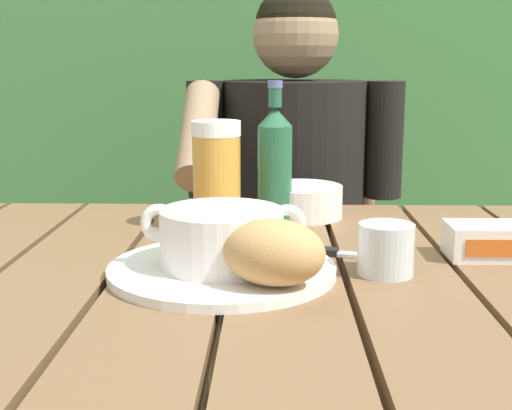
{
  "coord_description": "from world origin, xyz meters",
  "views": [
    {
      "loc": [
        -0.02,
        -0.89,
        1.02
      ],
      "look_at": [
        -0.04,
        0.06,
        0.82
      ],
      "focal_mm": 48.48,
      "sensor_mm": 36.0,
      "label": 1
    }
  ],
  "objects_px": {
    "chair_near_diner": "(291,281)",
    "diner_bowl": "(301,201)",
    "serving_plate": "(222,269)",
    "soup_bowl": "(222,236)",
    "person_eating": "(293,206)",
    "butter_tub": "(484,241)",
    "beer_glass": "(217,175)",
    "beer_bottle": "(275,164)",
    "water_glass_small": "(386,249)",
    "bread_roll": "(274,252)",
    "table_knife": "(336,253)"
  },
  "relations": [
    {
      "from": "bread_roll",
      "to": "table_knife",
      "type": "xyz_separation_m",
      "value": [
        0.09,
        0.17,
        -0.05
      ]
    },
    {
      "from": "butter_tub",
      "to": "diner_bowl",
      "type": "bearing_deg",
      "value": 134.3
    },
    {
      "from": "beer_glass",
      "to": "table_knife",
      "type": "distance_m",
      "value": 0.25
    },
    {
      "from": "soup_bowl",
      "to": "beer_bottle",
      "type": "xyz_separation_m",
      "value": [
        0.07,
        0.28,
        0.05
      ]
    },
    {
      "from": "serving_plate",
      "to": "butter_tub",
      "type": "xyz_separation_m",
      "value": [
        0.36,
        0.09,
        0.02
      ]
    },
    {
      "from": "water_glass_small",
      "to": "beer_bottle",
      "type": "bearing_deg",
      "value": 117.14
    },
    {
      "from": "soup_bowl",
      "to": "table_knife",
      "type": "distance_m",
      "value": 0.18
    },
    {
      "from": "chair_near_diner",
      "to": "bread_roll",
      "type": "bearing_deg",
      "value": -92.92
    },
    {
      "from": "chair_near_diner",
      "to": "diner_bowl",
      "type": "xyz_separation_m",
      "value": [
        -0.0,
        -0.54,
        0.32
      ]
    },
    {
      "from": "serving_plate",
      "to": "beer_bottle",
      "type": "height_order",
      "value": "beer_bottle"
    },
    {
      "from": "bread_roll",
      "to": "beer_bottle",
      "type": "relative_size",
      "value": 0.61
    },
    {
      "from": "serving_plate",
      "to": "beer_glass",
      "type": "relative_size",
      "value": 1.67
    },
    {
      "from": "bread_roll",
      "to": "table_knife",
      "type": "distance_m",
      "value": 0.19
    },
    {
      "from": "serving_plate",
      "to": "diner_bowl",
      "type": "bearing_deg",
      "value": 71.17
    },
    {
      "from": "bread_roll",
      "to": "butter_tub",
      "type": "height_order",
      "value": "bread_roll"
    },
    {
      "from": "person_eating",
      "to": "beer_bottle",
      "type": "distance_m",
      "value": 0.43
    },
    {
      "from": "water_glass_small",
      "to": "diner_bowl",
      "type": "relative_size",
      "value": 0.49
    },
    {
      "from": "chair_near_diner",
      "to": "serving_plate",
      "type": "bearing_deg",
      "value": -97.47
    },
    {
      "from": "diner_bowl",
      "to": "chair_near_diner",
      "type": "bearing_deg",
      "value": 90.0
    },
    {
      "from": "serving_plate",
      "to": "butter_tub",
      "type": "relative_size",
      "value": 2.93
    },
    {
      "from": "chair_near_diner",
      "to": "diner_bowl",
      "type": "relative_size",
      "value": 6.26
    },
    {
      "from": "bread_roll",
      "to": "water_glass_small",
      "type": "distance_m",
      "value": 0.17
    },
    {
      "from": "person_eating",
      "to": "water_glass_small",
      "type": "height_order",
      "value": "person_eating"
    },
    {
      "from": "soup_bowl",
      "to": "beer_bottle",
      "type": "distance_m",
      "value": 0.29
    },
    {
      "from": "butter_tub",
      "to": "diner_bowl",
      "type": "distance_m",
      "value": 0.35
    },
    {
      "from": "soup_bowl",
      "to": "beer_glass",
      "type": "distance_m",
      "value": 0.25
    },
    {
      "from": "soup_bowl",
      "to": "butter_tub",
      "type": "distance_m",
      "value": 0.37
    },
    {
      "from": "person_eating",
      "to": "beer_glass",
      "type": "xyz_separation_m",
      "value": [
        -0.14,
        -0.43,
        0.14
      ]
    },
    {
      "from": "bread_roll",
      "to": "table_knife",
      "type": "relative_size",
      "value": 0.93
    },
    {
      "from": "person_eating",
      "to": "bread_roll",
      "type": "height_order",
      "value": "person_eating"
    },
    {
      "from": "beer_bottle",
      "to": "serving_plate",
      "type": "bearing_deg",
      "value": -103.62
    },
    {
      "from": "serving_plate",
      "to": "butter_tub",
      "type": "bearing_deg",
      "value": 13.35
    },
    {
      "from": "beer_glass",
      "to": "table_knife",
      "type": "height_order",
      "value": "beer_glass"
    },
    {
      "from": "beer_bottle",
      "to": "water_glass_small",
      "type": "height_order",
      "value": "beer_bottle"
    },
    {
      "from": "beer_glass",
      "to": "beer_bottle",
      "type": "height_order",
      "value": "beer_bottle"
    },
    {
      "from": "beer_bottle",
      "to": "diner_bowl",
      "type": "xyz_separation_m",
      "value": [
        0.05,
        0.05,
        -0.07
      ]
    },
    {
      "from": "person_eating",
      "to": "serving_plate",
      "type": "height_order",
      "value": "person_eating"
    },
    {
      "from": "soup_bowl",
      "to": "serving_plate",
      "type": "bearing_deg",
      "value": 26.57
    },
    {
      "from": "serving_plate",
      "to": "soup_bowl",
      "type": "relative_size",
      "value": 1.42
    },
    {
      "from": "person_eating",
      "to": "soup_bowl",
      "type": "bearing_deg",
      "value": -99.36
    },
    {
      "from": "beer_glass",
      "to": "beer_bottle",
      "type": "bearing_deg",
      "value": 20.61
    },
    {
      "from": "soup_bowl",
      "to": "water_glass_small",
      "type": "distance_m",
      "value": 0.21
    },
    {
      "from": "soup_bowl",
      "to": "diner_bowl",
      "type": "xyz_separation_m",
      "value": [
        0.11,
        0.34,
        -0.02
      ]
    },
    {
      "from": "chair_near_diner",
      "to": "beer_glass",
      "type": "distance_m",
      "value": 0.75
    },
    {
      "from": "beer_glass",
      "to": "beer_bottle",
      "type": "distance_m",
      "value": 0.1
    },
    {
      "from": "person_eating",
      "to": "soup_bowl",
      "type": "relative_size",
      "value": 5.72
    },
    {
      "from": "soup_bowl",
      "to": "beer_bottle",
      "type": "relative_size",
      "value": 0.87
    },
    {
      "from": "chair_near_diner",
      "to": "beer_glass",
      "type": "bearing_deg",
      "value": -102.6
    },
    {
      "from": "beer_bottle",
      "to": "table_knife",
      "type": "distance_m",
      "value": 0.23
    },
    {
      "from": "person_eating",
      "to": "water_glass_small",
      "type": "distance_m",
      "value": 0.68
    }
  ]
}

